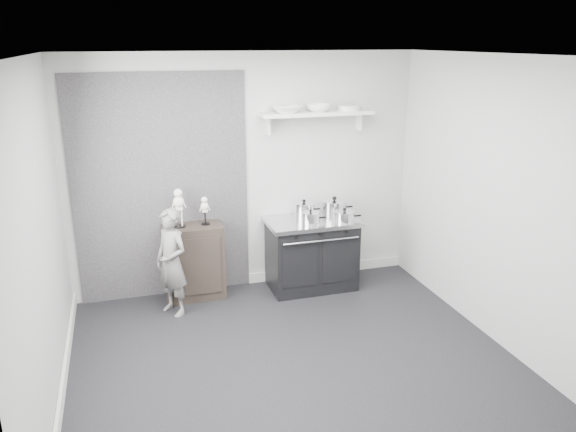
% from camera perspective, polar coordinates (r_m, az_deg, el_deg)
% --- Properties ---
extents(ground, '(4.00, 4.00, 0.00)m').
position_cam_1_polar(ground, '(5.33, 0.47, -14.40)').
color(ground, black).
rests_on(ground, ground).
extents(room_shell, '(4.02, 3.62, 2.71)m').
position_cam_1_polar(room_shell, '(4.79, -1.03, 3.26)').
color(room_shell, '#B8B8B5').
rests_on(room_shell, ground).
extents(wall_shelf, '(1.30, 0.26, 0.24)m').
position_cam_1_polar(wall_shelf, '(6.42, 2.93, 10.26)').
color(wall_shelf, silver).
rests_on(wall_shelf, room_shell).
extents(stove, '(1.04, 0.65, 0.84)m').
position_cam_1_polar(stove, '(6.59, 2.41, -3.81)').
color(stove, black).
rests_on(stove, ground).
extents(side_cabinet, '(0.66, 0.38, 0.85)m').
position_cam_1_polar(side_cabinet, '(6.43, -9.54, -4.58)').
color(side_cabinet, black).
rests_on(side_cabinet, ground).
extents(child, '(0.47, 0.51, 1.17)m').
position_cam_1_polar(child, '(6.03, -11.72, -4.63)').
color(child, slate).
rests_on(child, ground).
extents(pot_back_left, '(0.32, 0.23, 0.21)m').
position_cam_1_polar(pot_back_left, '(6.55, 1.63, 0.67)').
color(pot_back_left, silver).
rests_on(pot_back_left, stove).
extents(pot_back_right, '(0.38, 0.29, 0.22)m').
position_cam_1_polar(pot_back_right, '(6.64, 4.72, 0.89)').
color(pot_back_right, silver).
rests_on(pot_back_right, stove).
extents(pot_front_right, '(0.32, 0.23, 0.16)m').
position_cam_1_polar(pot_front_right, '(6.40, 5.76, -0.02)').
color(pot_front_right, silver).
rests_on(pot_front_right, stove).
extents(pot_front_center, '(0.29, 0.20, 0.17)m').
position_cam_1_polar(pot_front_center, '(6.29, 2.31, -0.20)').
color(pot_front_center, silver).
rests_on(pot_front_center, stove).
extents(skeleton_full, '(0.14, 0.09, 0.50)m').
position_cam_1_polar(skeleton_full, '(6.19, -11.04, 1.10)').
color(skeleton_full, white).
rests_on(skeleton_full, side_cabinet).
extents(skeleton_torso, '(0.10, 0.07, 0.36)m').
position_cam_1_polar(skeleton_torso, '(6.24, -8.45, 0.73)').
color(skeleton_torso, white).
rests_on(skeleton_torso, side_cabinet).
extents(bowl_large, '(0.32, 0.32, 0.08)m').
position_cam_1_polar(bowl_large, '(6.29, -0.20, 10.79)').
color(bowl_large, white).
rests_on(bowl_large, wall_shelf).
extents(bowl_small, '(0.27, 0.27, 0.08)m').
position_cam_1_polar(bowl_small, '(6.41, 3.13, 10.91)').
color(bowl_small, white).
rests_on(bowl_small, wall_shelf).
extents(plate_stack, '(0.25, 0.25, 0.06)m').
position_cam_1_polar(plate_stack, '(6.54, 6.18, 10.87)').
color(plate_stack, silver).
rests_on(plate_stack, wall_shelf).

